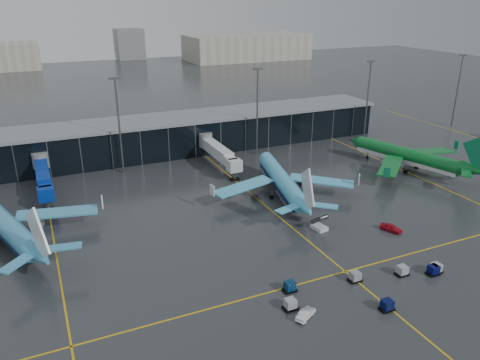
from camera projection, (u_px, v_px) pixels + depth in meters
name	position (u px, v px, depth m)	size (l,w,h in m)	color
ground	(255.00, 244.00, 89.39)	(600.00, 600.00, 0.00)	#282B2D
terminal_pier	(164.00, 136.00, 140.02)	(142.00, 17.00, 10.70)	black
jet_bridges	(43.00, 176.00, 110.78)	(94.00, 27.50, 7.20)	#595B60
flood_masts	(192.00, 115.00, 128.70)	(203.00, 0.50, 25.50)	#595B60
distant_hangars	(152.00, 50.00, 334.50)	(260.00, 71.00, 22.00)	#B2AD99
taxi_lines	(275.00, 213.00, 102.23)	(220.00, 120.00, 0.02)	gold
airliner_arkefly	(1.00, 211.00, 88.04)	(37.00, 42.13, 12.95)	#3991BD
airliner_klm_near	(282.00, 170.00, 109.53)	(35.93, 40.92, 12.58)	#43AEDD
airliner_aer_lingus	(407.00, 147.00, 126.24)	(36.27, 41.31, 12.69)	#0C6525
baggage_carts	(372.00, 283.00, 76.02)	(30.00, 11.78, 1.70)	black
mobile_airstair	(319.00, 226.00, 94.93)	(2.70, 3.52, 3.45)	silver
service_van_red	(391.00, 228.00, 94.21)	(1.76, 4.38, 1.49)	#B30D1D
service_van_white	(306.00, 314.00, 68.72)	(1.40, 4.00, 1.32)	silver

